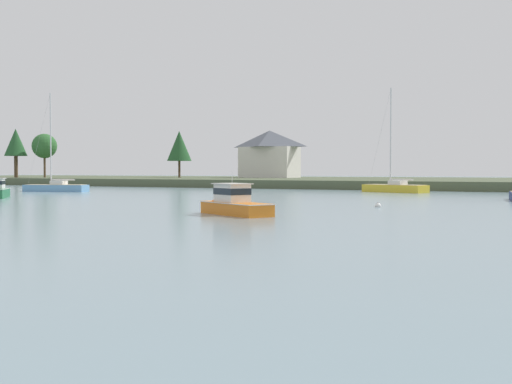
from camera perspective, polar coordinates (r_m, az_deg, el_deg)
far_shore_bank at (r=111.71m, az=17.81°, el=0.76°), size 240.66×47.83×1.26m
cruiser_orange at (r=41.32m, az=-2.25°, el=-1.32°), size 6.76×5.02×3.40m
sailboat_skyblue at (r=87.20m, az=-17.10°, el=0.21°), size 8.49×4.21×13.22m
sailboat_yellow at (r=82.71m, az=12.06°, el=0.16°), size 8.75×5.44×13.65m
mooring_buoy_white at (r=50.02m, az=10.63°, el=-1.21°), size 0.46×0.46×0.51m
shore_tree_left at (r=127.08m, az=-6.73°, el=4.02°), size 4.73×4.73×9.04m
shore_tree_inland_a at (r=136.85m, az=-20.29°, el=4.06°), size 4.38×4.38×9.61m
shore_tree_inland_c at (r=134.56m, az=-18.03°, el=3.84°), size 4.82×4.82×8.59m
cottage_near_water at (r=126.68m, az=1.19°, el=3.41°), size 11.16×7.31×9.13m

